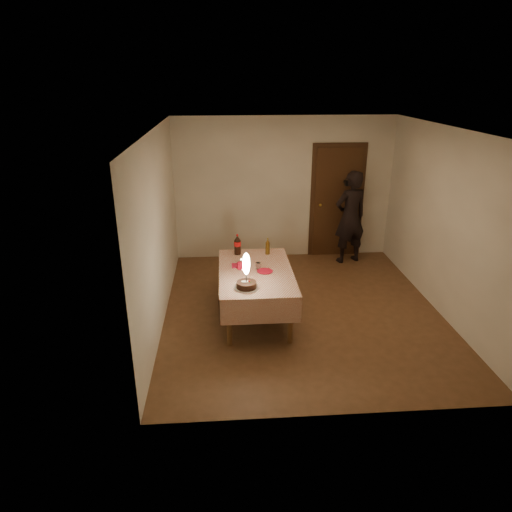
# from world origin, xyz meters

# --- Properties ---
(ground) EXTENTS (4.00, 4.50, 0.01)m
(ground) POSITION_xyz_m (0.00, 0.00, 0.00)
(ground) COLOR brown
(ground) RESTS_ON ground
(room_shell) EXTENTS (4.04, 4.54, 2.62)m
(room_shell) POSITION_xyz_m (0.03, 0.08, 1.65)
(room_shell) COLOR silver
(room_shell) RESTS_ON ground
(dining_table) EXTENTS (1.02, 1.72, 0.71)m
(dining_table) POSITION_xyz_m (-0.69, -0.12, 0.61)
(dining_table) COLOR brown
(dining_table) RESTS_ON ground
(birthday_cake) EXTENTS (0.32, 0.32, 0.48)m
(birthday_cake) POSITION_xyz_m (-0.85, -0.66, 0.84)
(birthday_cake) COLOR white
(birthday_cake) RESTS_ON dining_table
(red_plate) EXTENTS (0.22, 0.22, 0.01)m
(red_plate) POSITION_xyz_m (-0.57, -0.15, 0.71)
(red_plate) COLOR red
(red_plate) RESTS_ON dining_table
(red_cup) EXTENTS (0.08, 0.08, 0.10)m
(red_cup) POSITION_xyz_m (-0.90, -0.04, 0.76)
(red_cup) COLOR red
(red_cup) RESTS_ON dining_table
(clear_cup) EXTENTS (0.07, 0.07, 0.09)m
(clear_cup) POSITION_xyz_m (-0.65, -0.05, 0.75)
(clear_cup) COLOR silver
(clear_cup) RESTS_ON dining_table
(napkin_stack) EXTENTS (0.15, 0.15, 0.02)m
(napkin_stack) POSITION_xyz_m (-0.94, 0.06, 0.72)
(napkin_stack) COLOR #AC132E
(napkin_stack) RESTS_ON dining_table
(cola_bottle) EXTENTS (0.10, 0.10, 0.32)m
(cola_bottle) POSITION_xyz_m (-0.92, 0.53, 0.86)
(cola_bottle) COLOR black
(cola_bottle) RESTS_ON dining_table
(amber_bottle_right) EXTENTS (0.06, 0.06, 0.25)m
(amber_bottle_right) POSITION_xyz_m (-0.46, 0.51, 0.83)
(amber_bottle_right) COLOR #53370E
(amber_bottle_right) RESTS_ON dining_table
(photographer) EXTENTS (0.71, 0.57, 1.70)m
(photographer) POSITION_xyz_m (1.17, 1.85, 0.85)
(photographer) COLOR black
(photographer) RESTS_ON ground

